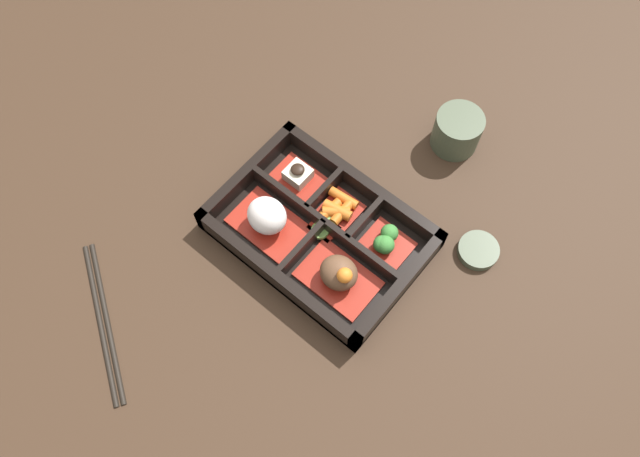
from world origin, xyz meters
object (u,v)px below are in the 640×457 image
Objects in this scene: chopsticks at (103,321)px; bowl_rice at (267,218)px; tea_cup at (457,130)px; sauce_dish at (478,250)px.

bowl_rice is at bearing -107.81° from chopsticks.
tea_cup reaches higher than sauce_dish.
bowl_rice reaches higher than chopsticks.
bowl_rice is 0.29m from sauce_dish.
chopsticks is at bearing 72.19° from bowl_rice.
tea_cup is (-0.12, -0.28, -0.00)m from bowl_rice.
bowl_rice reaches higher than tea_cup.
tea_cup is at bearing -44.69° from sauce_dish.
tea_cup is at bearing -110.35° from chopsticks.
chopsticks is 3.59× the size of sauce_dish.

